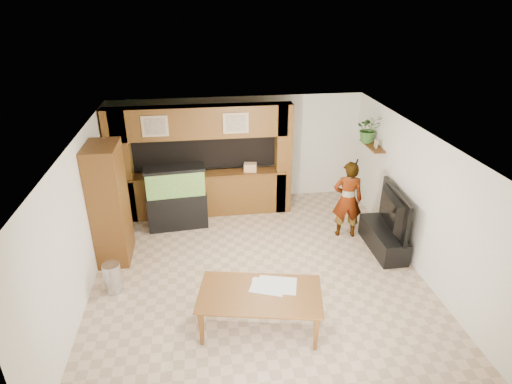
{
  "coord_description": "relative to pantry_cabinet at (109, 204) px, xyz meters",
  "views": [
    {
      "loc": [
        -0.94,
        -6.62,
        4.8
      ],
      "look_at": [
        0.06,
        0.6,
        1.38
      ],
      "focal_mm": 30.0,
      "sensor_mm": 36.0,
      "label": 1
    }
  ],
  "objects": [
    {
      "name": "photo_frame",
      "position": [
        5.55,
        0.87,
        0.64
      ],
      "size": [
        0.03,
        0.14,
        0.18
      ],
      "primitive_type": "cube",
      "rotation": [
        0.0,
        0.0,
        -0.01
      ],
      "color": "tan",
      "rests_on": "wall_shelf"
    },
    {
      "name": "counter_box",
      "position": [
        2.88,
        1.55,
        -0.03
      ],
      "size": [
        0.31,
        0.24,
        0.19
      ],
      "primitive_type": "cube",
      "rotation": [
        0.0,
        0.0,
        -0.16
      ],
      "color": "tan",
      "rests_on": "partition"
    },
    {
      "name": "person",
      "position": [
        4.76,
        0.17,
        -0.32
      ],
      "size": [
        0.69,
        0.52,
        1.7
      ],
      "primitive_type": "imported",
      "rotation": [
        0.0,
        0.0,
        2.94
      ],
      "color": "tan",
      "rests_on": "floor"
    },
    {
      "name": "newspaper_a",
      "position": [
        2.83,
        -2.22,
        -0.51
      ],
      "size": [
        0.69,
        0.57,
        0.01
      ],
      "primitive_type": "cube",
      "rotation": [
        0.0,
        0.0,
        -0.26
      ],
      "color": "silver",
      "rests_on": "dining_table"
    },
    {
      "name": "trash_can",
      "position": [
        0.12,
        -1.13,
        -0.89
      ],
      "size": [
        0.3,
        0.3,
        0.56
      ],
      "primitive_type": "cylinder",
      "color": "#B2B2B7",
      "rests_on": "floor"
    },
    {
      "name": "newspaper_c",
      "position": [
        2.68,
        -2.21,
        -0.51
      ],
      "size": [
        0.56,
        0.46,
        0.01
      ],
      "primitive_type": "cube",
      "rotation": [
        0.0,
        0.0,
        -0.21
      ],
      "color": "silver",
      "rests_on": "dining_table"
    },
    {
      "name": "ceiling",
      "position": [
        2.7,
        -0.9,
        1.43
      ],
      "size": [
        6.5,
        6.5,
        0.0
      ],
      "primitive_type": "plane",
      "color": "white",
      "rests_on": "wall_back"
    },
    {
      "name": "wall_left",
      "position": [
        -0.3,
        -0.9,
        0.13
      ],
      "size": [
        0.0,
        6.5,
        6.5
      ],
      "primitive_type": "plane",
      "rotation": [
        1.57,
        0.0,
        1.57
      ],
      "color": "white",
      "rests_on": "floor"
    },
    {
      "name": "tv_stand",
      "position": [
        5.35,
        -0.48,
        -0.93
      ],
      "size": [
        0.52,
        1.41,
        0.47
      ],
      "primitive_type": "cube",
      "color": "black",
      "rests_on": "floor"
    },
    {
      "name": "partition",
      "position": [
        1.75,
        1.74,
        0.15
      ],
      "size": [
        4.2,
        0.99,
        2.6
      ],
      "color": "brown",
      "rests_on": "floor"
    },
    {
      "name": "pantry_cabinet",
      "position": [
        0.0,
        0.0,
        0.0
      ],
      "size": [
        0.58,
        0.95,
        2.33
      ],
      "primitive_type": "cube",
      "color": "brown",
      "rests_on": "floor"
    },
    {
      "name": "potted_plant",
      "position": [
        5.52,
        1.26,
        0.86
      ],
      "size": [
        0.64,
        0.58,
        0.62
      ],
      "primitive_type": "imported",
      "rotation": [
        0.0,
        0.0,
        -0.2
      ],
      "color": "#376829",
      "rests_on": "wall_shelf"
    },
    {
      "name": "microphone",
      "position": [
        4.81,
        0.01,
        0.58
      ],
      "size": [
        0.04,
        0.1,
        0.16
      ],
      "primitive_type": "cylinder",
      "rotation": [
        0.44,
        0.0,
        0.0
      ],
      "color": "black",
      "rests_on": "person"
    },
    {
      "name": "newspaper_b",
      "position": [
        2.68,
        -2.23,
        -0.51
      ],
      "size": [
        0.63,
        0.54,
        0.01
      ],
      "primitive_type": "cube",
      "rotation": [
        0.0,
        0.0,
        -0.37
      ],
      "color": "silver",
      "rests_on": "dining_table"
    },
    {
      "name": "dining_table",
      "position": [
        2.53,
        -2.41,
        -0.84
      ],
      "size": [
        2.03,
        1.39,
        0.66
      ],
      "primitive_type": "imported",
      "rotation": [
        0.0,
        0.0,
        -0.2
      ],
      "color": "brown",
      "rests_on": "floor"
    },
    {
      "name": "wall_back",
      "position": [
        2.7,
        2.35,
        0.13
      ],
      "size": [
        6.0,
        0.0,
        6.0
      ],
      "primitive_type": "plane",
      "rotation": [
        1.57,
        0.0,
        0.0
      ],
      "color": "white",
      "rests_on": "floor"
    },
    {
      "name": "aquarium",
      "position": [
        1.19,
        1.05,
        -0.47
      ],
      "size": [
        1.29,
        0.48,
        1.43
      ],
      "rotation": [
        0.0,
        0.0,
        0.09
      ],
      "color": "black",
      "rests_on": "floor"
    },
    {
      "name": "television",
      "position": [
        5.35,
        -0.48,
        -0.27
      ],
      "size": [
        0.33,
        1.48,
        0.85
      ],
      "primitive_type": "imported",
      "rotation": [
        0.0,
        0.0,
        1.48
      ],
      "color": "black",
      "rests_on": "tv_stand"
    },
    {
      "name": "floor",
      "position": [
        2.7,
        -0.9,
        -1.17
      ],
      "size": [
        6.5,
        6.5,
        0.0
      ],
      "primitive_type": "plane",
      "color": "tan",
      "rests_on": "ground"
    },
    {
      "name": "wall_shelf",
      "position": [
        5.55,
        1.05,
        0.53
      ],
      "size": [
        0.25,
        0.9,
        0.04
      ],
      "primitive_type": "cube",
      "color": "brown",
      "rests_on": "wall_right"
    },
    {
      "name": "wall_clock",
      "position": [
        -0.27,
        0.1,
        0.73
      ],
      "size": [
        0.05,
        0.25,
        0.25
      ],
      "color": "black",
      "rests_on": "wall_left"
    },
    {
      "name": "wall_right",
      "position": [
        5.7,
        -0.9,
        0.13
      ],
      "size": [
        0.0,
        6.5,
        6.5
      ],
      "primitive_type": "plane",
      "rotation": [
        1.57,
        0.0,
        -1.57
      ],
      "color": "white",
      "rests_on": "floor"
    }
  ]
}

